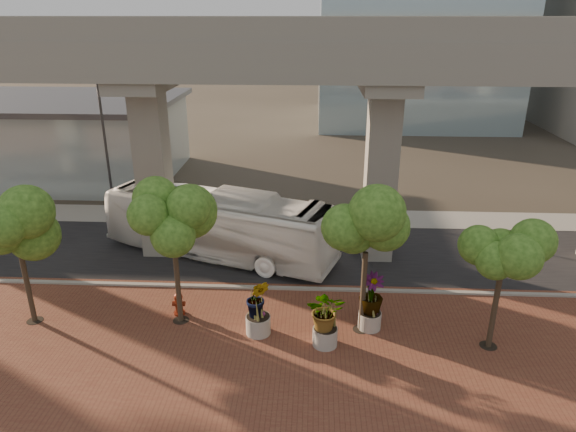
{
  "coord_description": "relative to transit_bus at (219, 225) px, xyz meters",
  "views": [
    {
      "loc": [
        2.47,
        -23.81,
        12.59
      ],
      "look_at": [
        1.23,
        0.5,
        2.89
      ],
      "focal_mm": 32.0,
      "sensor_mm": 36.0,
      "label": 1
    }
  ],
  "objects": [
    {
      "name": "street_tree_far_west",
      "position": [
        -6.92,
        -7.01,
        2.51
      ],
      "size": [
        3.4,
        3.4,
        5.85
      ],
      "color": "#443627",
      "rests_on": "ground"
    },
    {
      "name": "street_tree_near_east",
      "position": [
        7.24,
        -6.95,
        2.89
      ],
      "size": [
        3.59,
        3.59,
        6.32
      ],
      "color": "#443627",
      "rests_on": "ground"
    },
    {
      "name": "planter_front",
      "position": [
        5.7,
        -8.09,
        -0.28
      ],
      "size": [
        2.22,
        2.22,
        2.45
      ],
      "color": "gray",
      "rests_on": "ground"
    },
    {
      "name": "planter_right",
      "position": [
        7.6,
        -6.8,
        -0.23
      ],
      "size": [
        2.38,
        2.38,
        2.54
      ],
      "color": "#9F9990",
      "rests_on": "ground"
    },
    {
      "name": "brick_plaza",
      "position": [
        2.62,
        -9.7,
        -1.8
      ],
      "size": [
        70.0,
        13.0,
        0.06
      ],
      "primitive_type": "cube",
      "color": "brown",
      "rests_on": "ground"
    },
    {
      "name": "asphalt_road",
      "position": [
        2.62,
        0.3,
        -1.81
      ],
      "size": [
        90.0,
        8.0,
        0.04
      ],
      "primitive_type": "cube",
      "color": "black",
      "rests_on": "ground"
    },
    {
      "name": "transit_bus",
      "position": [
        0.0,
        0.0,
        0.0
      ],
      "size": [
        13.36,
        7.43,
        3.65
      ],
      "primitive_type": "imported",
      "rotation": [
        0.0,
        0.0,
        1.22
      ],
      "color": "white",
      "rests_on": "ground"
    },
    {
      "name": "station_pavilion",
      "position": [
        -17.38,
        14.3,
        1.39
      ],
      "size": [
        23.0,
        13.0,
        6.3
      ],
      "color": "#A3B4BA",
      "rests_on": "ground"
    },
    {
      "name": "ground",
      "position": [
        2.62,
        -1.7,
        -1.83
      ],
      "size": [
        160.0,
        160.0,
        0.0
      ],
      "primitive_type": "plane",
      "color": "#352F27",
      "rests_on": "ground"
    },
    {
      "name": "curb_strip",
      "position": [
        2.62,
        -3.7,
        -1.75
      ],
      "size": [
        70.0,
        0.25,
        0.16
      ],
      "primitive_type": "cube",
      "color": "gray",
      "rests_on": "ground"
    },
    {
      "name": "transit_viaduct",
      "position": [
        2.62,
        0.3,
        5.46
      ],
      "size": [
        72.0,
        5.6,
        12.4
      ],
      "color": "gray",
      "rests_on": "ground"
    },
    {
      "name": "fire_hydrant",
      "position": [
        -0.74,
        -6.15,
        -1.24
      ],
      "size": [
        0.55,
        0.5,
        1.1
      ],
      "color": "#661B0B",
      "rests_on": "ground"
    },
    {
      "name": "planter_left",
      "position": [
        2.92,
        -7.42,
        -0.23
      ],
      "size": [
        2.3,
        2.3,
        2.53
      ],
      "color": "gray",
      "rests_on": "ground"
    },
    {
      "name": "streetlamp_east",
      "position": [
        9.52,
        5.61,
        2.83
      ],
      "size": [
        0.39,
        1.16,
        7.97
      ],
      "color": "#303035",
      "rests_on": "ground"
    },
    {
      "name": "far_sidewalk",
      "position": [
        2.62,
        5.8,
        -1.8
      ],
      "size": [
        90.0,
        3.0,
        0.06
      ],
      "primitive_type": "cube",
      "color": "gray",
      "rests_on": "ground"
    },
    {
      "name": "streetlamp_west",
      "position": [
        -7.6,
        4.42,
        3.49
      ],
      "size": [
        0.45,
        1.32,
        9.11
      ],
      "color": "#2E2E33",
      "rests_on": "ground"
    },
    {
      "name": "street_tree_far_east",
      "position": [
        12.29,
        -7.85,
        2.41
      ],
      "size": [
        3.3,
        3.3,
        5.7
      ],
      "color": "#443627",
      "rests_on": "ground"
    },
    {
      "name": "street_tree_near_west",
      "position": [
        -0.56,
        -6.65,
        3.0
      ],
      "size": [
        3.7,
        3.7,
        6.47
      ],
      "color": "#443627",
      "rests_on": "ground"
    }
  ]
}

